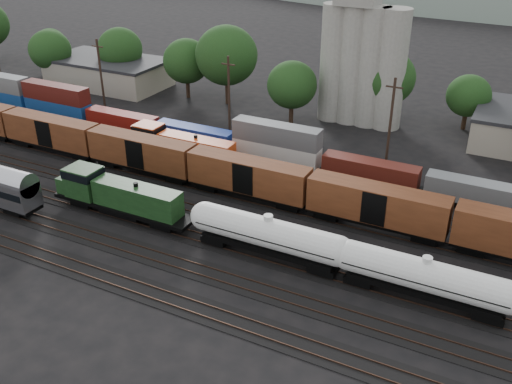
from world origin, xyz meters
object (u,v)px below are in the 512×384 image
at_px(orange_locomotive, 177,145).
at_px(green_locomotive, 115,194).
at_px(tank_car_a, 268,234).
at_px(grain_silo, 362,52).

bearing_deg(orange_locomotive, green_locomotive, -82.99).
relative_size(tank_car_a, orange_locomotive, 0.97).
xyz_separation_m(tank_car_a, orange_locomotive, (-20.82, 15.00, -0.16)).
xyz_separation_m(green_locomotive, tank_car_a, (18.97, -0.00, 0.05)).
height_order(green_locomotive, tank_car_a, green_locomotive).
bearing_deg(orange_locomotive, tank_car_a, -35.78).
bearing_deg(tank_car_a, green_locomotive, 180.00).
xyz_separation_m(orange_locomotive, grain_silo, (16.61, 26.00, 8.70)).
bearing_deg(tank_car_a, orange_locomotive, 144.22).
height_order(tank_car_a, orange_locomotive, tank_car_a).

